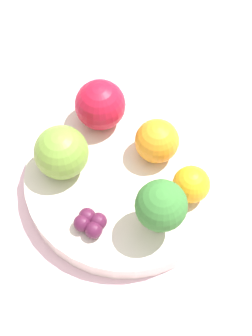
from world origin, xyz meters
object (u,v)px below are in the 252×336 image
bowl (126,178)px  orange_front (157,141)px  apple_red (61,152)px  grape_cluster (90,223)px  apple_green (100,105)px  orange_back (191,184)px  broccoli (161,207)px

bowl → orange_front: size_ratio=4.62×
apple_red → bowl: bearing=-22.5°
apple_red → grape_cluster: (0.01, -0.08, -0.02)m
bowl → apple_red: apple_red is taller
apple_green → orange_back: bearing=-61.1°
apple_red → apple_green: same height
broccoli → grape_cluster: (-0.07, 0.02, -0.03)m
bowl → grape_cluster: grape_cluster is taller
apple_green → broccoli: bearing=-80.9°
bowl → broccoli: (0.01, -0.07, 0.06)m
bowl → apple_green: (-0.01, 0.08, 0.04)m
broccoli → orange_back: size_ratio=1.79×
broccoli → grape_cluster: 0.08m
apple_red → orange_back: apple_red is taller
bowl → apple_red: (-0.06, 0.03, 0.04)m
apple_green → bowl: bearing=-83.9°
grape_cluster → orange_back: bearing=4.3°
apple_green → orange_back: 0.14m
broccoli → orange_back: (0.04, 0.03, -0.02)m
orange_front → grape_cluster: 0.11m
broccoli → apple_green: 0.15m
orange_back → broccoli: bearing=-148.8°
bowl → orange_front: 0.06m
broccoli → orange_front: (0.02, 0.08, -0.02)m
bowl → apple_green: size_ratio=3.90×
orange_front → grape_cluster: size_ratio=1.41×
apple_green → orange_back: apple_green is taller
apple_red → grape_cluster: size_ratio=1.69×
bowl → orange_front: bearing=21.5°
grape_cluster → apple_green: bearing=71.0°
apple_red → apple_green: (0.05, 0.05, -0.00)m
apple_green → orange_front: bearing=-52.2°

